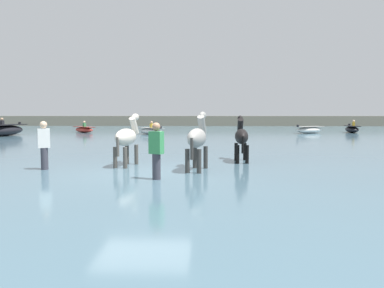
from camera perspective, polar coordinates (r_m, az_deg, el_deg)
ground_plane at (r=10.43m, az=-7.18°, el=-5.69°), size 120.00×120.00×0.00m
water_surface at (r=20.27m, az=-2.76°, el=-0.28°), size 90.00×90.00×0.26m
horse_lead_black at (r=12.76m, az=7.32°, el=0.94°), size 0.46×1.62×1.77m
horse_trailing_pinto at (r=11.79m, az=-9.63°, el=0.80°), size 0.68×1.70×1.84m
horse_flank_grey at (r=10.72m, az=0.81°, el=0.68°), size 0.70×1.76×1.90m
boat_distant_west at (r=32.73m, az=-15.70°, el=2.08°), size 2.30×2.23×0.95m
boat_mid_channel at (r=28.85m, az=-6.14°, el=1.94°), size 2.36×2.45×0.99m
boat_distant_east at (r=29.93m, az=-26.03°, el=1.85°), size 1.82×3.94×1.26m
boat_mid_outer at (r=33.87m, az=22.60°, el=2.04°), size 1.35×2.62×1.03m
boat_near_port at (r=31.84m, az=16.96°, el=2.03°), size 2.69×2.15×0.68m
person_spectator_far at (r=9.29m, az=-5.30°, el=-1.53°), size 0.37×0.32×1.63m
person_onlooker_right at (r=11.64m, az=-21.04°, el=-0.57°), size 0.37×0.31×1.63m
far_shoreline at (r=48.28m, az=-0.09°, el=3.30°), size 80.00×2.40×1.48m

